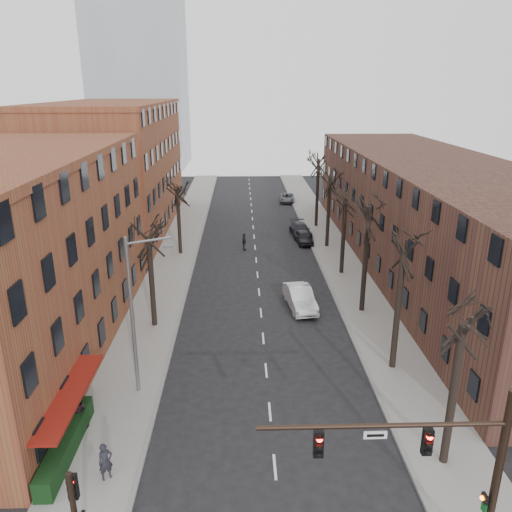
{
  "coord_description": "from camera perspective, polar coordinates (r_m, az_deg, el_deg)",
  "views": [
    {
      "loc": [
        -1.37,
        -14.0,
        16.14
      ],
      "look_at": [
        -0.33,
        21.52,
        4.0
      ],
      "focal_mm": 35.0,
      "sensor_mm": 36.0,
      "label": 1
    }
  ],
  "objects": [
    {
      "name": "tree_left_a",
      "position": [
        36.38,
        -11.47,
        -7.89
      ],
      "size": [
        5.2,
        5.2,
        9.5
      ],
      "primitive_type": null,
      "color": "black",
      "rests_on": "ground"
    },
    {
      "name": "tree_right_f",
      "position": [
        60.87,
        6.86,
        3.35
      ],
      "size": [
        5.2,
        5.2,
        11.6
      ],
      "primitive_type": null,
      "color": "black",
      "rests_on": "ground"
    },
    {
      "name": "awning_left",
      "position": [
        26.93,
        -19.81,
        -19.27
      ],
      "size": [
        1.2,
        7.0,
        0.15
      ],
      "primitive_type": "cube",
      "color": "maroon",
      "rests_on": "ground"
    },
    {
      "name": "pedestrian_crossing",
      "position": [
        51.47,
        -1.37,
        1.63
      ],
      "size": [
        0.57,
        1.1,
        1.79
      ],
      "primitive_type": "imported",
      "rotation": [
        0.0,
        0.0,
        1.7
      ],
      "color": "black",
      "rests_on": "ground"
    },
    {
      "name": "building_left_near",
      "position": [
        34.03,
        -27.05,
        -0.61
      ],
      "size": [
        12.0,
        26.0,
        12.0
      ],
      "primitive_type": "cube",
      "color": "brown",
      "rests_on": "ground"
    },
    {
      "name": "tree_right_a",
      "position": [
        25.79,
        20.56,
        -21.3
      ],
      "size": [
        5.2,
        5.2,
        10.0
      ],
      "primitive_type": null,
      "color": "black",
      "rests_on": "ground"
    },
    {
      "name": "sidewalk_left",
      "position": [
        51.99,
        -8.93,
        0.63
      ],
      "size": [
        4.0,
        90.0,
        0.15
      ],
      "primitive_type": "cube",
      "color": "gray",
      "rests_on": "ground"
    },
    {
      "name": "streetlight",
      "position": [
        27.05,
        -13.67,
        -6.0
      ],
      "size": [
        2.45,
        0.22,
        9.03
      ],
      "color": "slate",
      "rests_on": "ground"
    },
    {
      "name": "tree_left_b",
      "position": [
        51.03,
        -8.61,
        0.2
      ],
      "size": [
        5.2,
        5.2,
        9.5
      ],
      "primitive_type": null,
      "color": "black",
      "rests_on": "ground"
    },
    {
      "name": "tree_right_c",
      "position": [
        38.69,
        11.95,
        -6.23
      ],
      "size": [
        5.2,
        5.2,
        11.6
      ],
      "primitive_type": null,
      "color": "black",
      "rests_on": "ground"
    },
    {
      "name": "parked_car_mid",
      "position": [
        56.71,
        5.11,
        3.0
      ],
      "size": [
        2.39,
        5.06,
        1.43
      ],
      "primitive_type": "imported",
      "rotation": [
        0.0,
        0.0,
        0.08
      ],
      "color": "black",
      "rests_on": "ground"
    },
    {
      "name": "parked_car_near",
      "position": [
        54.04,
        5.48,
        2.14
      ],
      "size": [
        1.99,
        4.1,
        1.35
      ],
      "primitive_type": "imported",
      "rotation": [
        0.0,
        0.0,
        0.1
      ],
      "color": "black",
      "rests_on": "ground"
    },
    {
      "name": "sidewalk_right",
      "position": [
        52.41,
        8.7,
        0.79
      ],
      "size": [
        4.0,
        90.0,
        0.15
      ],
      "primitive_type": "cube",
      "color": "gray",
      "rests_on": "ground"
    },
    {
      "name": "hedge",
      "position": [
        25.83,
        -20.88,
        -19.44
      ],
      "size": [
        0.8,
        6.0,
        1.0
      ],
      "primitive_type": "cube",
      "color": "black",
      "rests_on": "sidewalk_left"
    },
    {
      "name": "signal_mast_arm",
      "position": [
        18.8,
        21.58,
        -21.35
      ],
      "size": [
        8.14,
        0.3,
        7.2
      ],
      "color": "black",
      "rests_on": "ground"
    },
    {
      "name": "pedestrian_a",
      "position": [
        23.81,
        -16.82,
        -21.57
      ],
      "size": [
        0.74,
        0.69,
        1.71
      ],
      "primitive_type": "imported",
      "rotation": [
        0.0,
        0.0,
        0.59
      ],
      "color": "black",
      "rests_on": "sidewalk_left"
    },
    {
      "name": "tree_right_d",
      "position": [
        45.88,
        9.71,
        -2.02
      ],
      "size": [
        5.2,
        5.2,
        10.0
      ],
      "primitive_type": null,
      "color": "black",
      "rests_on": "ground"
    },
    {
      "name": "building_left_far",
      "position": [
        60.51,
        -15.88,
        9.47
      ],
      "size": [
        12.0,
        28.0,
        14.0
      ],
      "primitive_type": "cube",
      "color": "brown",
      "rests_on": "ground"
    },
    {
      "name": "office_tower",
      "position": [
        111.8,
        -13.66,
        25.51
      ],
      "size": [
        18.0,
        18.0,
        60.0
      ],
      "primitive_type": "cube",
      "color": "#B2B7BF",
      "rests_on": "ground"
    },
    {
      "name": "building_right",
      "position": [
        48.6,
        19.37,
        4.54
      ],
      "size": [
        12.0,
        50.0,
        10.0
      ],
      "primitive_type": "cube",
      "color": "#4C3023",
      "rests_on": "ground"
    },
    {
      "name": "tree_right_b",
      "position": [
        31.89,
        15.26,
        -12.28
      ],
      "size": [
        5.2,
        5.2,
        10.8
      ],
      "primitive_type": null,
      "color": "black",
      "rests_on": "ground"
    },
    {
      "name": "parked_car_far",
      "position": [
        73.62,
        3.57,
        6.65
      ],
      "size": [
        2.41,
        4.6,
        1.24
      ],
      "primitive_type": "imported",
      "rotation": [
        0.0,
        0.0,
        -0.08
      ],
      "color": "#525459",
      "rests_on": "ground"
    },
    {
      "name": "tree_right_e",
      "position": [
        53.3,
        8.08,
        1.04
      ],
      "size": [
        5.2,
        5.2,
        10.8
      ],
      "primitive_type": null,
      "color": "black",
      "rests_on": "ground"
    },
    {
      "name": "silver_sedan",
      "position": [
        38.31,
        5.05,
        -4.79
      ],
      "size": [
        2.34,
        5.16,
        1.64
      ],
      "primitive_type": "imported",
      "rotation": [
        0.0,
        0.0,
        0.12
      ],
      "color": "silver",
      "rests_on": "ground"
    },
    {
      "name": "pedestrian_b",
      "position": [
        26.95,
        -19.69,
        -16.35
      ],
      "size": [
        0.99,
        0.81,
        1.88
      ],
      "primitive_type": "imported",
      "rotation": [
        0.0,
        0.0,
        3.25
      ],
      "color": "black",
      "rests_on": "sidewalk_left"
    }
  ]
}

